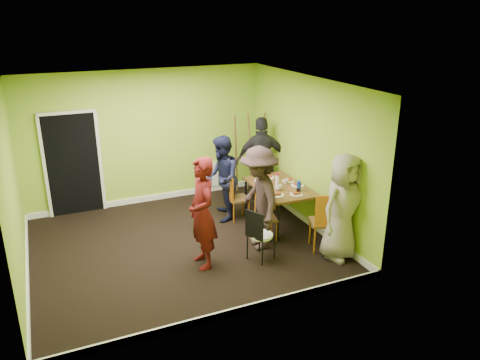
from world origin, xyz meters
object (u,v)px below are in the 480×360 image
at_px(chair_left_far, 235,195).
at_px(orange_bottle, 268,181).
at_px(dining_table, 280,188).
at_px(easel, 248,155).
at_px(chair_back_end, 265,176).
at_px(person_left_near, 259,198).
at_px(person_front_end, 343,207).
at_px(blue_bottle, 299,186).
at_px(chair_front_end, 325,219).
at_px(person_left_far, 222,179).
at_px(person_back_end, 262,161).
at_px(chair_left_near, 263,215).
at_px(thermos, 277,181).
at_px(chair_bentwood, 259,233).
at_px(person_standing, 202,213).

bearing_deg(chair_left_far, orange_bottle, 71.96).
xyz_separation_m(dining_table, easel, (0.06, 1.58, 0.22)).
height_order(chair_back_end, person_left_near, person_left_near).
distance_m(chair_back_end, person_front_end, 2.50).
xyz_separation_m(chair_left_far, blue_bottle, (0.93, -0.84, 0.33)).
relative_size(chair_front_end, person_left_far, 0.64).
relative_size(chair_front_end, person_back_end, 0.57).
bearing_deg(chair_left_near, thermos, 142.96).
bearing_deg(blue_bottle, chair_bentwood, -146.49).
xyz_separation_m(dining_table, person_left_far, (-0.94, 0.59, 0.14)).
bearing_deg(thermos, blue_bottle, -53.23).
bearing_deg(chair_back_end, person_back_end, -86.48).
relative_size(thermos, person_back_end, 0.13).
xyz_separation_m(person_back_end, person_front_end, (0.14, -2.66, -0.03)).
relative_size(blue_bottle, person_left_far, 0.12).
bearing_deg(person_front_end, person_standing, 149.44).
distance_m(person_left_far, person_back_end, 1.19).
xyz_separation_m(chair_back_end, person_standing, (-2.00, -1.82, 0.27)).
relative_size(chair_left_far, chair_back_end, 1.02).
bearing_deg(dining_table, chair_left_far, 148.07).
xyz_separation_m(chair_back_end, blue_bottle, (0.07, -1.25, 0.21)).
height_order(chair_left_far, chair_back_end, chair_left_far).
height_order(thermos, person_left_far, person_left_far).
height_order(thermos, person_standing, person_standing).
bearing_deg(chair_back_end, chair_left_far, 36.51).
bearing_deg(dining_table, person_front_end, -79.92).
distance_m(orange_bottle, person_front_end, 1.90).
relative_size(orange_bottle, person_front_end, 0.04).
height_order(chair_bentwood, person_front_end, person_front_end).
bearing_deg(person_front_end, blue_bottle, 80.71).
bearing_deg(chair_left_far, person_left_far, -122.34).
relative_size(person_left_near, person_front_end, 1.00).
xyz_separation_m(chair_front_end, chair_bentwood, (-1.16, 0.16, -0.10)).
height_order(easel, person_left_near, easel).
bearing_deg(person_back_end, orange_bottle, 89.70).
height_order(chair_front_end, chair_bentwood, chair_front_end).
height_order(dining_table, person_front_end, person_front_end).
distance_m(person_back_end, person_front_end, 2.67).
relative_size(chair_left_near, chair_bentwood, 0.94).
height_order(dining_table, orange_bottle, orange_bottle).
xyz_separation_m(chair_front_end, blue_bottle, (0.04, 0.96, 0.25)).
bearing_deg(person_left_near, blue_bottle, 116.68).
height_order(person_standing, person_front_end, person_standing).
bearing_deg(chair_front_end, person_left_near, 167.65).
bearing_deg(dining_table, chair_front_end, -83.44).
height_order(dining_table, chair_left_far, chair_left_far).
bearing_deg(person_standing, thermos, 116.48).
height_order(chair_front_end, thermos, chair_front_end).
bearing_deg(person_standing, chair_left_far, 140.44).
xyz_separation_m(chair_left_near, person_front_end, (0.90, -1.09, 0.42)).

